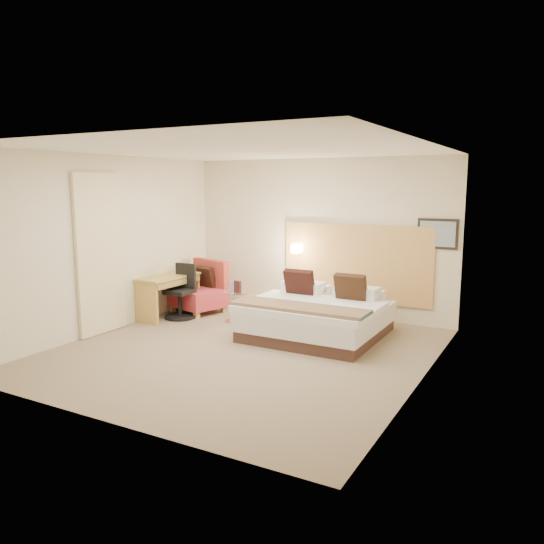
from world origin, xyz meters
The scene contains 20 objects.
floor centered at (0.00, 0.00, -0.01)m, with size 4.80×5.00×0.02m, color #7B6A53.
ceiling centered at (0.00, 0.00, 2.71)m, with size 4.80×5.00×0.02m, color white.
wall_back centered at (0.00, 2.51, 1.35)m, with size 4.80×0.02×2.70m, color beige.
wall_front centered at (0.00, -2.51, 1.35)m, with size 4.80×0.02×2.70m, color beige.
wall_left centered at (-2.41, 0.00, 1.35)m, with size 0.02×5.00×2.70m, color beige.
wall_right centered at (2.41, 0.00, 1.35)m, with size 0.02×5.00×2.70m, color beige.
headboard_panel centered at (0.70, 2.47, 0.95)m, with size 2.60×0.04×1.30m, color #BC8949.
art_frame centered at (2.02, 2.48, 1.50)m, with size 0.62×0.03×0.47m, color black.
art_canvas centered at (2.02, 2.46, 1.50)m, with size 0.54×0.01×0.39m, color gray.
lamp_arm centered at (-0.35, 2.42, 1.15)m, with size 0.02×0.02×0.12m, color white.
lamp_shade centered at (-0.35, 2.36, 1.15)m, with size 0.15×0.15×0.15m, color #FFEDC6.
curtain centered at (-2.36, -0.25, 1.22)m, with size 0.06×0.90×2.42m, color beige.
bottle_a centered at (-1.02, 1.29, 0.59)m, with size 0.05×0.05×0.18m, color #95AEE6.
bottle_b centered at (-0.95, 1.36, 0.59)m, with size 0.05×0.05×0.18m, color #8397CB.
menu_folder centered at (-0.87, 1.25, 0.60)m, with size 0.12×0.05×0.20m, color #3D1919.
bed centered at (0.58, 1.18, 0.31)m, with size 1.98×1.89×0.95m.
lounge_chair centered at (-1.89, 1.61, 0.36)m, with size 1.03×0.96×0.91m.
side_table centered at (-0.96, 1.28, 0.28)m, with size 0.48×0.48×0.50m.
desk centered at (-2.11, 1.02, 0.57)m, with size 0.56×1.17×0.72m.
desk_chair centered at (-1.90, 1.08, 0.38)m, with size 0.53×0.53×0.91m.
Camera 1 is at (3.70, -5.93, 2.25)m, focal length 35.00 mm.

